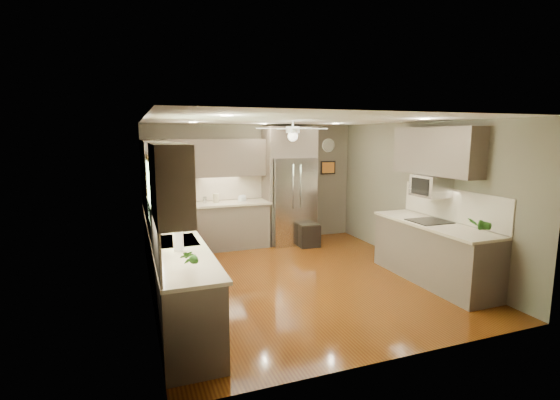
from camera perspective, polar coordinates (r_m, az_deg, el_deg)
floor at (r=6.61m, az=2.71°, el=-11.04°), size 5.00×5.00×0.00m
ceiling at (r=6.21m, az=2.89°, el=11.15°), size 5.00×5.00×0.00m
wall_back at (r=8.62m, az=-3.75°, el=2.26°), size 4.50×0.00×4.50m
wall_front at (r=4.16m, az=16.51°, el=-5.59°), size 4.50×0.00×4.50m
wall_left at (r=5.80m, az=-18.11°, el=-1.55°), size 0.00×5.00×5.00m
wall_right at (r=7.46m, az=18.90°, el=0.71°), size 0.00×5.00×5.00m
canister_b at (r=8.18m, az=-10.53°, el=0.06°), size 0.09×0.09×0.13m
canister_c at (r=8.19m, az=-9.00°, el=0.25°), size 0.12×0.12×0.19m
soap_bottle at (r=5.78m, az=-16.03°, el=-3.73°), size 0.08×0.08×0.18m
potted_plant_left at (r=4.14m, az=-12.70°, el=-7.92°), size 0.17×0.13×0.28m
potted_plant_right at (r=6.05m, az=26.19°, el=-3.09°), size 0.21×0.20×0.31m
bowl at (r=8.31m, az=-5.32°, el=0.00°), size 0.27×0.27×0.05m
left_run at (r=6.15m, az=-15.03°, el=-8.18°), size 0.65×4.70×1.45m
back_run at (r=8.29m, az=-7.92°, el=-3.45°), size 1.85×0.65×1.45m
uppers at (r=6.65m, az=-5.50°, el=5.58°), size 4.50×4.70×0.95m
window at (r=5.26m, az=-17.71°, el=0.72°), size 0.05×1.12×0.92m
sink at (r=5.41m, az=-14.31°, el=-5.87°), size 0.50×0.70×0.32m
refrigerator at (r=8.54m, az=1.42°, el=1.80°), size 1.06×0.75×2.45m
right_run at (r=6.81m, az=20.71°, el=-6.75°), size 0.70×2.20×1.45m
microwave at (r=6.87m, az=20.43°, el=1.87°), size 0.43×0.55×0.34m
ceiling_fan at (r=6.48m, az=1.81°, el=9.59°), size 1.18×1.18×0.32m
recessed_lights at (r=6.57m, az=1.16°, el=11.00°), size 2.84×3.14×0.01m
wall_clock at (r=9.20m, az=6.82°, el=7.65°), size 0.30×0.03×0.30m
framed_print at (r=9.23m, az=6.78°, el=4.54°), size 0.36×0.03×0.30m
stool at (r=8.43m, az=3.95°, el=-4.89°), size 0.44×0.44×0.48m
paper_towel at (r=4.89m, az=-14.12°, el=-5.37°), size 0.12×0.12×0.29m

